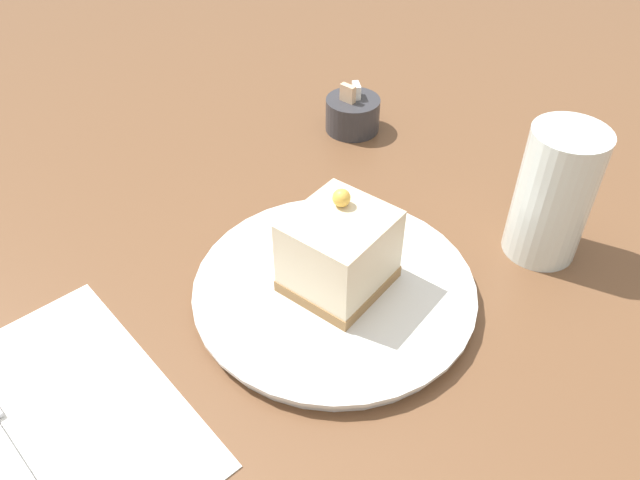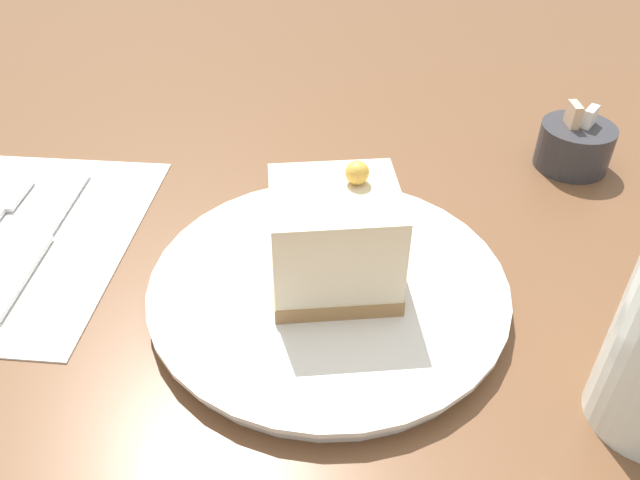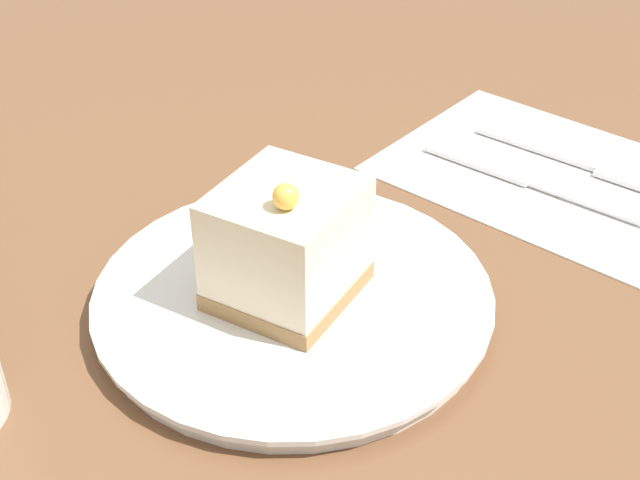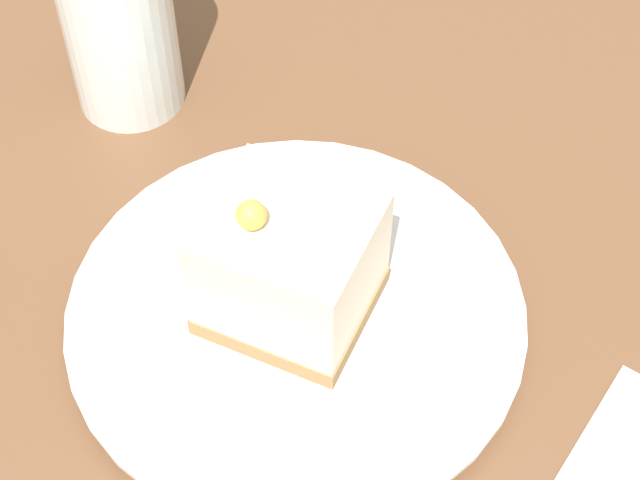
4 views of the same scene
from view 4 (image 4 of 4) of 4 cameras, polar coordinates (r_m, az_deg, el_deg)
name	(u,v)px [view 4 (image 4 of 4)]	position (r m, az deg, el deg)	size (l,w,h in m)	color
ground_plane	(266,367)	(0.61, -2.90, -6.80)	(4.00, 4.00, 0.00)	brown
plate	(296,316)	(0.62, -1.28, -4.09)	(0.26, 0.26, 0.02)	silver
cake_slice	(289,265)	(0.58, -1.65, -1.35)	(0.11, 0.11, 0.09)	#9E7547
drinking_glass	(118,18)	(0.71, -10.73, 11.57)	(0.07, 0.07, 0.14)	silver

